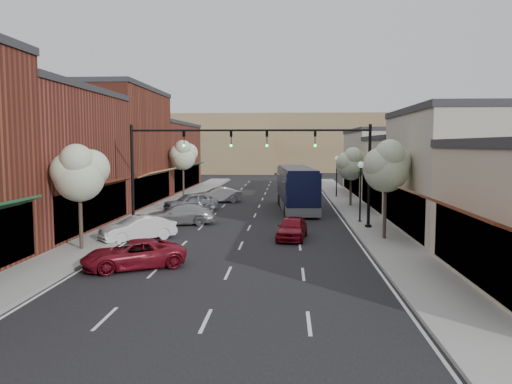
% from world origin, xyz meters
% --- Properties ---
extents(ground, '(160.00, 160.00, 0.00)m').
position_xyz_m(ground, '(0.00, 0.00, 0.00)').
color(ground, black).
rests_on(ground, ground).
extents(sidewalk_left, '(2.80, 73.00, 0.15)m').
position_xyz_m(sidewalk_left, '(-8.40, 18.50, 0.07)').
color(sidewalk_left, gray).
rests_on(sidewalk_left, ground).
extents(sidewalk_right, '(2.80, 73.00, 0.15)m').
position_xyz_m(sidewalk_right, '(8.40, 18.50, 0.07)').
color(sidewalk_right, gray).
rests_on(sidewalk_right, ground).
extents(curb_left, '(0.25, 73.00, 0.17)m').
position_xyz_m(curb_left, '(-7.00, 18.50, 0.07)').
color(curb_left, gray).
rests_on(curb_left, ground).
extents(curb_right, '(0.25, 73.00, 0.17)m').
position_xyz_m(curb_right, '(7.00, 18.50, 0.07)').
color(curb_right, gray).
rests_on(curb_right, ground).
extents(bldg_left_midnear, '(10.14, 14.10, 9.40)m').
position_xyz_m(bldg_left_midnear, '(-14.23, 6.00, 4.66)').
color(bldg_left_midnear, brown).
rests_on(bldg_left_midnear, ground).
extents(bldg_left_midfar, '(10.14, 14.10, 10.90)m').
position_xyz_m(bldg_left_midfar, '(-14.24, 20.00, 5.40)').
color(bldg_left_midfar, brown).
rests_on(bldg_left_midfar, ground).
extents(bldg_left_far, '(10.14, 18.10, 8.40)m').
position_xyz_m(bldg_left_far, '(-14.22, 36.00, 4.16)').
color(bldg_left_far, brown).
rests_on(bldg_left_far, ground).
extents(bldg_right_midnear, '(9.14, 12.10, 7.90)m').
position_xyz_m(bldg_right_midnear, '(13.72, 6.00, 3.91)').
color(bldg_right_midnear, '#B3AB9A').
rests_on(bldg_right_midnear, ground).
extents(bldg_right_midfar, '(9.14, 12.10, 6.40)m').
position_xyz_m(bldg_right_midfar, '(13.70, 18.00, 3.17)').
color(bldg_right_midfar, '#BCAE96').
rests_on(bldg_right_midfar, ground).
extents(bldg_right_far, '(9.14, 16.10, 7.40)m').
position_xyz_m(bldg_right_far, '(13.71, 32.00, 3.66)').
color(bldg_right_far, '#B3AB9A').
rests_on(bldg_right_far, ground).
extents(hill_far, '(120.00, 30.00, 12.00)m').
position_xyz_m(hill_far, '(0.00, 90.00, 6.00)').
color(hill_far, '#7A6647').
rests_on(hill_far, ground).
extents(hill_near, '(50.00, 20.00, 8.00)m').
position_xyz_m(hill_near, '(-25.00, 78.00, 4.00)').
color(hill_near, '#7A6647').
rests_on(hill_near, ground).
extents(signal_mast_right, '(8.22, 0.46, 7.00)m').
position_xyz_m(signal_mast_right, '(5.62, 8.00, 4.62)').
color(signal_mast_right, black).
rests_on(signal_mast_right, ground).
extents(signal_mast_left, '(8.22, 0.46, 7.00)m').
position_xyz_m(signal_mast_left, '(-5.62, 8.00, 4.62)').
color(signal_mast_left, black).
rests_on(signal_mast_left, ground).
extents(tree_right_near, '(2.85, 2.65, 5.95)m').
position_xyz_m(tree_right_near, '(8.35, 3.94, 4.45)').
color(tree_right_near, '#47382B').
rests_on(tree_right_near, ground).
extents(tree_right_far, '(2.85, 2.65, 5.43)m').
position_xyz_m(tree_right_far, '(8.35, 19.94, 3.99)').
color(tree_right_far, '#47382B').
rests_on(tree_right_far, ground).
extents(tree_left_near, '(2.85, 2.65, 5.69)m').
position_xyz_m(tree_left_near, '(-8.25, -0.06, 4.22)').
color(tree_left_near, '#47382B').
rests_on(tree_left_near, ground).
extents(tree_left_far, '(2.85, 2.65, 6.13)m').
position_xyz_m(tree_left_far, '(-8.25, 25.94, 4.60)').
color(tree_left_far, '#47382B').
rests_on(tree_left_far, ground).
extents(lamp_post_near, '(0.44, 0.44, 4.44)m').
position_xyz_m(lamp_post_near, '(7.80, 10.50, 3.01)').
color(lamp_post_near, black).
rests_on(lamp_post_near, ground).
extents(lamp_post_far, '(0.44, 0.44, 4.44)m').
position_xyz_m(lamp_post_far, '(7.80, 28.00, 3.01)').
color(lamp_post_far, black).
rests_on(lamp_post_far, ground).
extents(coach_bus, '(3.58, 12.26, 3.70)m').
position_xyz_m(coach_bus, '(3.35, 17.71, 1.92)').
color(coach_bus, black).
rests_on(coach_bus, ground).
extents(red_hatchback, '(2.11, 4.18, 1.36)m').
position_xyz_m(red_hatchback, '(2.88, 4.15, 0.68)').
color(red_hatchback, maroon).
rests_on(red_hatchback, ground).
extents(parked_car_a, '(5.12, 4.06, 1.29)m').
position_xyz_m(parked_car_a, '(-4.43, -3.40, 0.65)').
color(parked_car_a, maroon).
rests_on(parked_car_a, ground).
extents(parked_car_b, '(4.38, 3.95, 1.45)m').
position_xyz_m(parked_car_b, '(-6.20, 3.15, 0.72)').
color(parked_car_b, silver).
rests_on(parked_car_b, ground).
extents(parked_car_c, '(5.28, 2.88, 1.45)m').
position_xyz_m(parked_car_c, '(-5.03, 9.11, 0.73)').
color(parked_car_c, gray).
rests_on(parked_car_c, ground).
extents(parked_car_d, '(4.93, 4.01, 1.58)m').
position_xyz_m(parked_car_d, '(-5.66, 16.42, 0.79)').
color(parked_car_d, slate).
rests_on(parked_car_d, ground).
extents(parked_car_e, '(4.82, 2.88, 1.50)m').
position_xyz_m(parked_car_e, '(-4.20, 22.71, 0.75)').
color(parked_car_e, gray).
rests_on(parked_car_e, ground).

